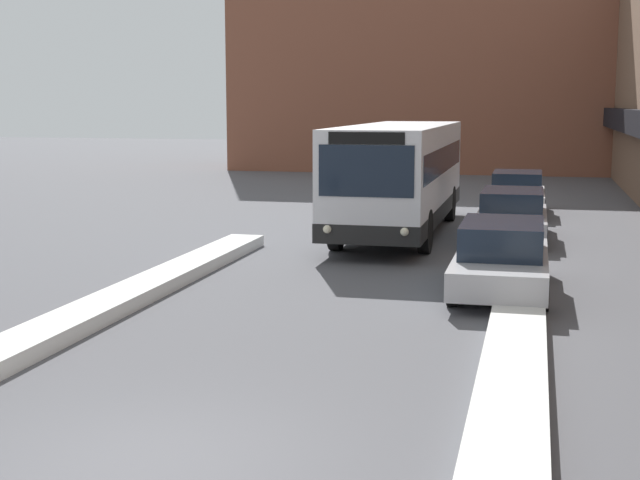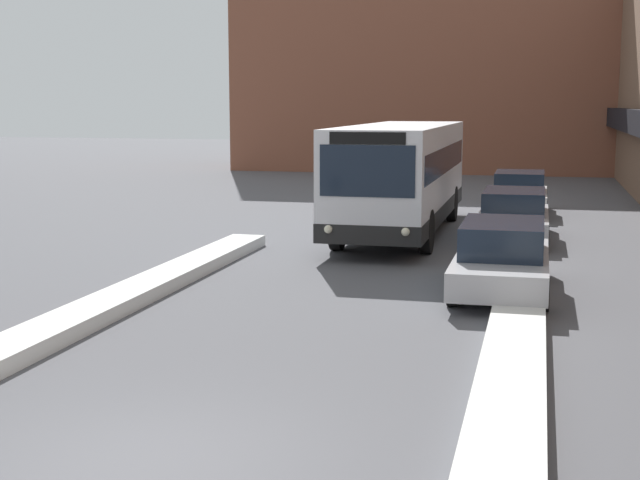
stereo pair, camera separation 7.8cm
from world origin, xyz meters
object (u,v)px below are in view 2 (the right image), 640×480
object	(u,v)px
parked_car_back	(519,193)
parked_car_front	(502,257)
parked_car_middle	(514,215)
city_bus	(402,175)

from	to	relation	value
parked_car_back	parked_car_front	bearing A→B (deg)	-90.00
parked_car_front	parked_car_middle	world-z (taller)	parked_car_front
city_bus	parked_car_front	size ratio (longest dim) A/B	2.28
parked_car_front	parked_car_middle	bearing A→B (deg)	90.00
city_bus	parked_car_front	world-z (taller)	city_bus
city_bus	parked_car_front	bearing A→B (deg)	-66.96
city_bus	parked_car_back	xyz separation A→B (m)	(3.18, 5.57, -0.99)
city_bus	parked_car_front	xyz separation A→B (m)	(3.18, -7.47, -1.01)
city_bus	parked_car_middle	xyz separation A→B (m)	(3.18, -0.28, -1.02)
parked_car_front	parked_car_back	bearing A→B (deg)	90.00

